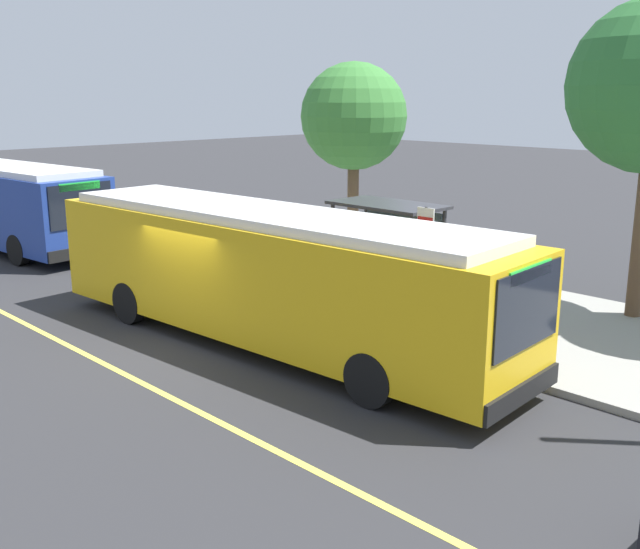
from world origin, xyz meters
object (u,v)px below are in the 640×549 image
at_px(route_sign_post, 425,252).
at_px(pedestrian_commuter, 355,264).
at_px(transit_bus_main, 269,272).
at_px(transit_bus_second, 2,202).
at_px(waiting_bench, 398,279).

distance_m(route_sign_post, pedestrian_commuter, 2.97).
relative_size(transit_bus_main, route_sign_post, 4.32).
relative_size(transit_bus_main, pedestrian_commuter, 7.15).
distance_m(transit_bus_second, route_sign_post, 16.83).
relative_size(transit_bus_second, route_sign_post, 3.72).
xyz_separation_m(transit_bus_main, pedestrian_commuter, (-0.73, 3.50, -0.50)).
height_order(transit_bus_main, route_sign_post, same).
height_order(transit_bus_second, route_sign_post, same).
distance_m(transit_bus_second, pedestrian_commuter, 14.27).
bearing_deg(transit_bus_main, waiting_bench, 91.62).
relative_size(waiting_bench, pedestrian_commuter, 0.95).
relative_size(transit_bus_main, transit_bus_second, 1.16).
bearing_deg(transit_bus_main, transit_bus_second, 179.33).
xyz_separation_m(route_sign_post, pedestrian_commuter, (-2.76, 0.74, -0.84)).
distance_m(transit_bus_main, waiting_bench, 4.61).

